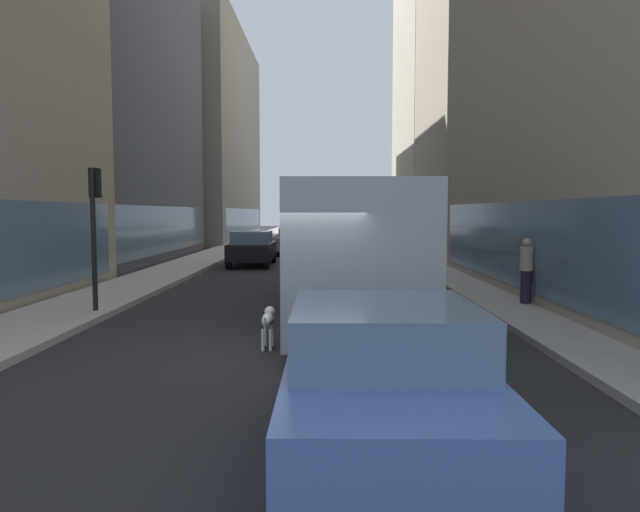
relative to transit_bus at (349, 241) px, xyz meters
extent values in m
plane|color=#232326|center=(-1.20, 30.15, -1.78)|extent=(120.00, 120.00, 0.00)
cube|color=#ADA89E|center=(-6.90, 30.15, -1.70)|extent=(2.40, 110.00, 0.15)
cube|color=#9E9991|center=(4.50, 30.15, -1.70)|extent=(2.40, 110.00, 0.15)
cube|color=#4C515B|center=(-13.10, 16.03, 11.15)|extent=(8.39, 17.85, 25.85)
cube|color=slate|center=(-8.92, 16.03, -0.18)|extent=(0.08, 16.07, 2.40)
cube|color=gray|center=(-13.10, 38.05, 7.42)|extent=(10.48, 23.48, 18.40)
cube|color=slate|center=(-7.88, 38.05, -0.18)|extent=(0.08, 21.13, 2.40)
cube|color=slate|center=(4.80, 1.30, -0.18)|extent=(0.08, 18.27, 2.40)
cube|color=slate|center=(6.01, 21.38, -0.18)|extent=(0.08, 13.74, 2.40)
cube|color=#B2A893|center=(10.70, 37.62, 14.97)|extent=(9.13, 14.86, 33.49)
cube|color=slate|center=(6.16, 37.62, -0.18)|extent=(0.08, 13.37, 2.40)
cube|color=#999EA3|center=(0.00, -0.01, -0.10)|extent=(2.55, 11.50, 2.75)
cube|color=slate|center=(0.00, -0.01, 0.39)|extent=(2.57, 11.04, 0.90)
cube|color=black|center=(0.00, 5.69, -1.23)|extent=(2.55, 0.16, 0.44)
cylinder|color=black|center=(-1.12, 3.54, -1.28)|extent=(0.30, 1.00, 1.00)
cylinder|color=black|center=(1.13, 3.54, -1.28)|extent=(0.30, 1.00, 1.00)
cylinder|color=black|center=(-1.12, -4.16, -1.28)|extent=(0.30, 1.00, 1.00)
cylinder|color=black|center=(1.13, -4.16, -1.28)|extent=(0.30, 1.00, 1.00)
cube|color=silver|center=(-1.45, 5.14, 0.72)|extent=(0.08, 0.24, 0.40)
cube|color=#B7BABF|center=(0.00, 10.25, -1.08)|extent=(1.76, 4.09, 0.75)
cube|color=slate|center=(0.00, 10.04, -0.43)|extent=(1.62, 1.84, 0.55)
cylinder|color=black|center=(-0.77, 11.88, -1.46)|extent=(0.22, 0.64, 0.64)
cylinder|color=black|center=(0.77, 11.88, -1.46)|extent=(0.22, 0.64, 0.64)
cylinder|color=black|center=(-0.77, 8.62, -1.46)|extent=(0.22, 0.64, 0.64)
cylinder|color=black|center=(0.77, 8.62, -1.46)|extent=(0.22, 0.64, 0.64)
cube|color=silver|center=(0.00, 22.02, -1.08)|extent=(1.77, 4.62, 0.75)
cube|color=slate|center=(0.00, 21.79, -0.43)|extent=(1.63, 2.08, 0.55)
cylinder|color=black|center=(-0.78, 23.91, -1.46)|extent=(0.22, 0.64, 0.64)
cylinder|color=black|center=(0.78, 23.91, -1.46)|extent=(0.22, 0.64, 0.64)
cylinder|color=black|center=(-0.78, 20.13, -1.46)|extent=(0.22, 0.64, 0.64)
cylinder|color=black|center=(0.78, 20.13, -1.46)|extent=(0.22, 0.64, 0.64)
cube|color=slate|center=(-2.40, 19.21, -1.08)|extent=(1.84, 3.96, 0.75)
cube|color=slate|center=(-2.40, 19.02, -0.43)|extent=(1.70, 1.78, 0.55)
cylinder|color=black|center=(-3.21, 20.78, -1.46)|extent=(0.22, 0.64, 0.64)
cylinder|color=black|center=(-1.59, 20.78, -1.46)|extent=(0.22, 0.64, 0.64)
cylinder|color=black|center=(-3.21, 17.65, -1.46)|extent=(0.22, 0.64, 0.64)
cylinder|color=black|center=(-1.59, 17.65, -1.46)|extent=(0.22, 0.64, 0.64)
cube|color=#4C6BB7|center=(0.00, -8.79, -1.08)|extent=(1.91, 4.46, 0.75)
cube|color=slate|center=(0.00, -9.01, -0.43)|extent=(1.75, 2.01, 0.55)
cylinder|color=black|center=(-0.84, -6.97, -1.46)|extent=(0.22, 0.64, 0.64)
cylinder|color=black|center=(0.84, -6.97, -1.46)|extent=(0.22, 0.64, 0.64)
cube|color=black|center=(-4.00, 12.36, -1.08)|extent=(1.90, 4.19, 0.75)
cube|color=slate|center=(-4.00, 12.15, -0.43)|extent=(1.74, 1.89, 0.55)
cylinder|color=black|center=(-4.84, 14.04, -1.46)|extent=(0.22, 0.64, 0.64)
cylinder|color=black|center=(-3.16, 14.04, -1.46)|extent=(0.22, 0.64, 0.64)
cylinder|color=black|center=(-4.84, 10.68, -1.46)|extent=(0.22, 0.64, 0.64)
cylinder|color=black|center=(-3.16, 10.68, -1.46)|extent=(0.22, 0.64, 0.64)
ellipsoid|color=white|center=(-1.64, -4.07, -1.25)|extent=(0.22, 0.60, 0.26)
sphere|color=white|center=(-1.64, -3.69, -1.16)|extent=(0.20, 0.20, 0.20)
sphere|color=black|center=(-1.70, -3.67, -1.14)|extent=(0.07, 0.07, 0.07)
sphere|color=black|center=(-1.58, -3.67, -1.14)|extent=(0.07, 0.07, 0.07)
cylinder|color=white|center=(-1.64, -4.47, -1.20)|extent=(0.03, 0.16, 0.19)
cylinder|color=white|center=(-1.71, -3.86, -1.58)|extent=(0.06, 0.06, 0.40)
cylinder|color=white|center=(-1.57, -3.86, -1.58)|extent=(0.06, 0.06, 0.40)
cylinder|color=white|center=(-1.71, -4.28, -1.58)|extent=(0.06, 0.06, 0.40)
cylinder|color=white|center=(-1.57, -4.28, -1.58)|extent=(0.06, 0.06, 0.40)
sphere|color=black|center=(-1.59, -3.97, -1.21)|extent=(0.04, 0.04, 0.04)
sphere|color=black|center=(-1.70, -4.15, -1.23)|extent=(0.04, 0.04, 0.04)
sphere|color=black|center=(-1.62, -4.25, -1.19)|extent=(0.04, 0.04, 0.04)
cylinder|color=#1E1E2D|center=(4.60, 0.33, -1.20)|extent=(0.28, 0.28, 0.85)
cylinder|color=#B2A58C|center=(4.60, 0.33, -0.47)|extent=(0.34, 0.34, 0.62)
sphere|color=tan|center=(4.60, 0.33, -0.05)|extent=(0.22, 0.22, 0.22)
cube|color=#59331E|center=(4.82, 0.33, -0.73)|extent=(0.12, 0.24, 0.20)
cylinder|color=black|center=(-6.10, -0.87, 0.07)|extent=(0.12, 0.12, 3.40)
cube|color=black|center=(-6.10, -0.69, 1.42)|extent=(0.24, 0.20, 0.70)
sphere|color=red|center=(-6.10, -0.58, 1.64)|extent=(0.11, 0.11, 0.11)
sphere|color=orange|center=(-6.10, -0.58, 1.42)|extent=(0.11, 0.11, 0.11)
sphere|color=green|center=(-6.10, -0.58, 1.20)|extent=(0.11, 0.11, 0.11)
camera|label=1|loc=(-0.57, -14.60, 0.73)|focal=32.60mm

